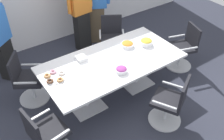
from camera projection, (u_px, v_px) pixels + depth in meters
ground_plane at (112, 93)px, 4.73m from camera, size 10.00×10.00×0.01m
conference_table at (112, 67)px, 4.34m from camera, size 2.40×1.20×0.75m
office_chair_0 at (112, 40)px, 5.43m from camera, size 0.74×0.74×0.91m
office_chair_1 at (28, 81)px, 4.37m from camera, size 0.75×0.75×0.91m
office_chair_2 at (46, 136)px, 3.47m from camera, size 0.61×0.61×0.91m
office_chair_3 at (171, 104)px, 3.95m from camera, size 0.73×0.73×0.91m
office_chair_4 at (183, 49)px, 5.15m from camera, size 0.68×0.68×0.91m
person_standing_1 at (81, 9)px, 5.32m from camera, size 0.61×0.26×1.86m
person_standing_2 at (96, 3)px, 5.59m from camera, size 0.58×0.39×1.82m
snack_bowl_chips_yellow at (146, 42)px, 4.61m from camera, size 0.23×0.23×0.12m
snack_bowl_chips_orange at (127, 44)px, 4.57m from camera, size 0.23×0.23×0.09m
snack_bowl_candy_mix at (121, 70)px, 3.99m from camera, size 0.20×0.20×0.10m
donut_platter at (55, 77)px, 3.90m from camera, size 0.35×0.35×0.04m
napkin_pile at (81, 58)px, 4.26m from camera, size 0.16×0.16×0.07m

